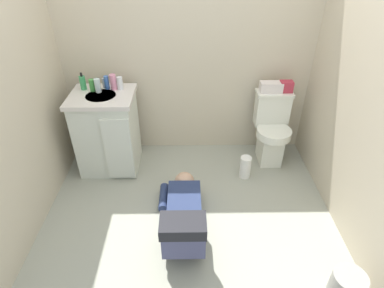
{
  "coord_description": "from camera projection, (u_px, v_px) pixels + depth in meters",
  "views": [
    {
      "loc": [
        -0.0,
        -1.96,
        2.08
      ],
      "look_at": [
        0.03,
        0.45,
        0.45
      ],
      "focal_mm": 29.48,
      "sensor_mm": 36.0,
      "label": 1
    }
  ],
  "objects": [
    {
      "name": "ground_plane",
      "position": [
        189.0,
        216.0,
        2.8
      ],
      "size": [
        3.01,
        3.17,
        0.04
      ],
      "primitive_type": "cube",
      "color": "#9A9B8A"
    },
    {
      "name": "bottle_blue",
      "position": [
        107.0,
        82.0,
        3.0
      ],
      "size": [
        0.04,
        0.04,
        0.13
      ],
      "primitive_type": "cylinder",
      "color": "#3E6DBE",
      "rests_on": "vanity_cabinet"
    },
    {
      "name": "wall_right",
      "position": [
        379.0,
        88.0,
        2.13
      ],
      "size": [
        0.08,
        2.17,
        2.4
      ],
      "primitive_type": "cube",
      "color": "beige",
      "rests_on": "ground_plane"
    },
    {
      "name": "bottle_green",
      "position": [
        93.0,
        85.0,
        2.97
      ],
      "size": [
        0.05,
        0.05,
        0.11
      ],
      "primitive_type": "cylinder",
      "color": "green",
      "rests_on": "vanity_cabinet"
    },
    {
      "name": "bottle_white",
      "position": [
        120.0,
        83.0,
        3.0
      ],
      "size": [
        0.05,
        0.05,
        0.12
      ],
      "primitive_type": "cylinder",
      "color": "silver",
      "rests_on": "vanity_cabinet"
    },
    {
      "name": "vanity_cabinet",
      "position": [
        108.0,
        131.0,
        3.15
      ],
      "size": [
        0.6,
        0.53,
        0.82
      ],
      "color": "silver",
      "rests_on": "ground_plane"
    },
    {
      "name": "soap_dispenser",
      "position": [
        83.0,
        83.0,
        2.99
      ],
      "size": [
        0.06,
        0.06,
        0.17
      ],
      "color": "#3B9C59",
      "rests_on": "vanity_cabinet"
    },
    {
      "name": "paper_towel_roll",
      "position": [
        246.0,
        167.0,
        3.16
      ],
      "size": [
        0.11,
        0.11,
        0.24
      ],
      "primitive_type": "cylinder",
      "color": "white",
      "rests_on": "ground_plane"
    },
    {
      "name": "faucet",
      "position": [
        104.0,
        83.0,
        3.02
      ],
      "size": [
        0.02,
        0.02,
        0.1
      ],
      "primitive_type": "cylinder",
      "color": "silver",
      "rests_on": "vanity_cabinet"
    },
    {
      "name": "trash_can",
      "position": [
        346.0,
        288.0,
        2.08
      ],
      "size": [
        0.22,
        0.22,
        0.26
      ],
      "primitive_type": "cylinder",
      "color": "gray",
      "rests_on": "ground_plane"
    },
    {
      "name": "bottle_pink",
      "position": [
        114.0,
        82.0,
        2.99
      ],
      "size": [
        0.06,
        0.06,
        0.15
      ],
      "primitive_type": "cylinder",
      "color": "pink",
      "rests_on": "vanity_cabinet"
    },
    {
      "name": "wall_back",
      "position": [
        188.0,
        41.0,
        3.05
      ],
      "size": [
        2.67,
        0.08,
        2.4
      ],
      "primitive_type": "cube",
      "color": "beige",
      "rests_on": "ground_plane"
    },
    {
      "name": "toilet",
      "position": [
        272.0,
        129.0,
        3.29
      ],
      "size": [
        0.36,
        0.46,
        0.75
      ],
      "color": "silver",
      "rests_on": "ground_plane"
    },
    {
      "name": "person_plumber",
      "position": [
        184.0,
        216.0,
        2.54
      ],
      "size": [
        0.39,
        1.06,
        0.52
      ],
      "color": "navy",
      "rests_on": "ground_plane"
    },
    {
      "name": "tissue_box",
      "position": [
        271.0,
        87.0,
        3.12
      ],
      "size": [
        0.22,
        0.11,
        0.1
      ],
      "primitive_type": "cube",
      "color": "silver",
      "rests_on": "toilet"
    },
    {
      "name": "bottle_clear",
      "position": [
        98.0,
        86.0,
        2.94
      ],
      "size": [
        0.06,
        0.06,
        0.13
      ],
      "primitive_type": "cylinder",
      "color": "silver",
      "rests_on": "vanity_cabinet"
    },
    {
      "name": "toiletry_bag",
      "position": [
        287.0,
        86.0,
        3.12
      ],
      "size": [
        0.12,
        0.09,
        0.11
      ],
      "primitive_type": "cube",
      "color": "#B22D3F",
      "rests_on": "toilet"
    }
  ]
}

